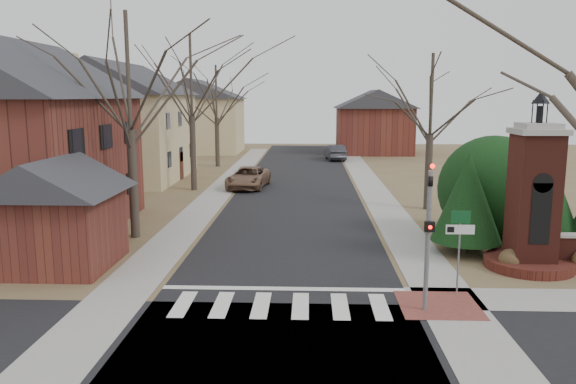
{
  "coord_description": "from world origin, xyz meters",
  "views": [
    {
      "loc": [
        0.84,
        -15.4,
        6.28
      ],
      "look_at": [
        0.02,
        6.0,
        2.63
      ],
      "focal_mm": 35.0,
      "sensor_mm": 36.0,
      "label": 1
    }
  ],
  "objects_px": {
    "traffic_signal_pole": "(428,226)",
    "brick_gate_monument": "(532,211)",
    "sign_post": "(460,236)",
    "distant_car": "(335,152)",
    "pickup_truck": "(248,177)"
  },
  "relations": [
    {
      "from": "traffic_signal_pole",
      "to": "brick_gate_monument",
      "type": "height_order",
      "value": "brick_gate_monument"
    },
    {
      "from": "sign_post",
      "to": "pickup_truck",
      "type": "distance_m",
      "value": 22.92
    },
    {
      "from": "brick_gate_monument",
      "to": "distant_car",
      "type": "distance_m",
      "value": 36.17
    },
    {
      "from": "traffic_signal_pole",
      "to": "sign_post",
      "type": "bearing_deg",
      "value": 47.57
    },
    {
      "from": "brick_gate_monument",
      "to": "sign_post",
      "type": "bearing_deg",
      "value": -138.58
    },
    {
      "from": "sign_post",
      "to": "pickup_truck",
      "type": "xyz_separation_m",
      "value": [
        -8.99,
        21.05,
        -1.23
      ]
    },
    {
      "from": "sign_post",
      "to": "distant_car",
      "type": "height_order",
      "value": "sign_post"
    },
    {
      "from": "traffic_signal_pole",
      "to": "sign_post",
      "type": "xyz_separation_m",
      "value": [
        1.29,
        1.41,
        -0.64
      ]
    },
    {
      "from": "traffic_signal_pole",
      "to": "brick_gate_monument",
      "type": "xyz_separation_m",
      "value": [
        4.7,
        4.42,
        -0.42
      ]
    },
    {
      "from": "brick_gate_monument",
      "to": "distant_car",
      "type": "bearing_deg",
      "value": 98.91
    },
    {
      "from": "traffic_signal_pole",
      "to": "distant_car",
      "type": "distance_m",
      "value": 40.18
    },
    {
      "from": "pickup_truck",
      "to": "distant_car",
      "type": "xyz_separation_m",
      "value": [
        6.8,
        17.67,
        0.04
      ]
    },
    {
      "from": "sign_post",
      "to": "brick_gate_monument",
      "type": "distance_m",
      "value": 4.55
    },
    {
      "from": "distant_car",
      "to": "traffic_signal_pole",
      "type": "bearing_deg",
      "value": 84.59
    },
    {
      "from": "traffic_signal_pole",
      "to": "distant_car",
      "type": "bearing_deg",
      "value": 91.28
    }
  ]
}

